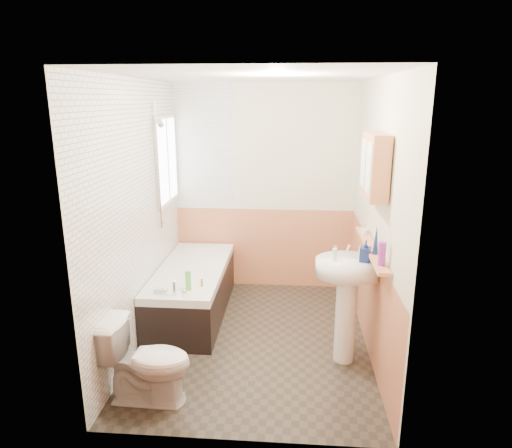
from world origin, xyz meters
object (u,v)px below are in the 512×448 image
object	(u,v)px
pine_shelf	(371,248)
sink	(347,289)
toilet	(147,361)
medicine_cabinet	(375,166)
bathtub	(193,289)

from	to	relation	value
pine_shelf	sink	bearing A→B (deg)	-154.50
sink	pine_shelf	world-z (taller)	sink
toilet	medicine_cabinet	xyz separation A→B (m)	(1.77, 0.75, 1.44)
pine_shelf	toilet	bearing A→B (deg)	-156.06
pine_shelf	medicine_cabinet	distance (m)	0.73
pine_shelf	medicine_cabinet	xyz separation A→B (m)	(-0.03, -0.05, 0.73)
sink	medicine_cabinet	distance (m)	1.10
pine_shelf	medicine_cabinet	world-z (taller)	medicine_cabinet
pine_shelf	bathtub	bearing A→B (deg)	158.01
sink	bathtub	bearing A→B (deg)	140.54
toilet	sink	xyz separation A→B (m)	(1.60, 0.70, 0.36)
bathtub	medicine_cabinet	bearing A→B (deg)	-23.72
toilet	pine_shelf	size ratio (longest dim) A/B	0.54
bathtub	sink	size ratio (longest dim) A/B	1.54
sink	pine_shelf	bearing A→B (deg)	13.34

